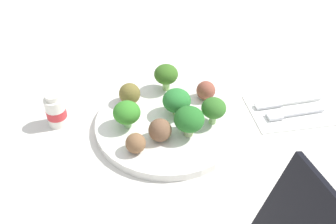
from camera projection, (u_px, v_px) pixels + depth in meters
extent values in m
plane|color=silver|center=(168.00, 126.00, 0.73)|extent=(4.00, 4.00, 0.00)
cylinder|color=white|center=(168.00, 123.00, 0.72)|extent=(0.28, 0.28, 0.02)
cylinder|color=#A5C378|center=(176.00, 111.00, 0.73)|extent=(0.01, 0.01, 0.01)
ellipsoid|color=#2B7932|center=(177.00, 100.00, 0.71)|extent=(0.05, 0.05, 0.04)
cylinder|color=#98C872|center=(166.00, 85.00, 0.79)|extent=(0.01, 0.01, 0.02)
ellipsoid|color=#37641F|center=(166.00, 74.00, 0.77)|extent=(0.05, 0.05, 0.04)
cylinder|color=#8ECA7F|center=(127.00, 122.00, 0.70)|extent=(0.01, 0.01, 0.01)
ellipsoid|color=#378328|center=(126.00, 111.00, 0.69)|extent=(0.05, 0.05, 0.04)
cylinder|color=#A0CD7E|center=(213.00, 119.00, 0.71)|extent=(0.01, 0.01, 0.02)
ellipsoid|color=#346C26|center=(214.00, 108.00, 0.69)|extent=(0.05, 0.05, 0.04)
cylinder|color=#A9BF7E|center=(189.00, 131.00, 0.68)|extent=(0.02, 0.02, 0.02)
ellipsoid|color=#266A26|center=(189.00, 119.00, 0.66)|extent=(0.06, 0.06, 0.04)
sphere|color=brown|center=(206.00, 90.00, 0.76)|extent=(0.04, 0.04, 0.04)
sphere|color=brown|center=(160.00, 130.00, 0.66)|extent=(0.04, 0.04, 0.04)
sphere|color=brown|center=(130.00, 94.00, 0.75)|extent=(0.04, 0.04, 0.04)
sphere|color=brown|center=(136.00, 143.00, 0.64)|extent=(0.04, 0.04, 0.04)
cube|color=white|center=(291.00, 109.00, 0.76)|extent=(0.18, 0.13, 0.01)
cube|color=silver|center=(302.00, 112.00, 0.75)|extent=(0.09, 0.01, 0.01)
cube|color=silver|center=(275.00, 116.00, 0.74)|extent=(0.03, 0.02, 0.01)
cube|color=white|center=(300.00, 100.00, 0.78)|extent=(0.09, 0.01, 0.01)
cube|color=silver|center=(268.00, 105.00, 0.77)|extent=(0.06, 0.02, 0.01)
cylinder|color=white|center=(56.00, 112.00, 0.72)|extent=(0.04, 0.04, 0.06)
cylinder|color=red|center=(56.00, 113.00, 0.72)|extent=(0.04, 0.04, 0.02)
cylinder|color=silver|center=(53.00, 97.00, 0.69)|extent=(0.03, 0.03, 0.01)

